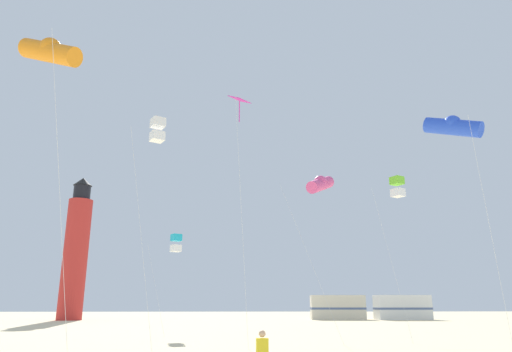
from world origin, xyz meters
The scene contains 11 objects.
kite_flyer_standing centered at (1.53, 6.83, 0.61)m, with size 0.35×0.52×1.16m.
kite_tube_orange centered at (-5.82, 7.44, 10.39)m, with size 2.81×2.31×11.09m.
kite_box_lime centered at (9.75, 17.50, 8.19)m, with size 1.77×1.77×8.78m.
kite_diamond_magenta centered at (0.84, 13.88, 11.14)m, with size 1.22×1.22×11.90m.
kite_box_white centered at (-3.06, 13.51, 9.85)m, with size 1.69×1.56×10.45m.
kite_tube_rainbow centered at (5.52, 18.10, 8.47)m, with size 3.42×3.62×9.18m.
kite_box_cyan centered at (-3.22, 23.20, 5.69)m, with size 2.30×2.30×6.27m.
kite_tube_blue centered at (10.16, 11.24, 9.36)m, with size 2.48×2.47×10.06m.
lighthouse_distant centered at (-18.28, 48.34, 7.84)m, with size 2.80×2.80×16.80m.
rv_van_cream centered at (12.93, 49.66, 1.39)m, with size 6.57×2.74×2.80m.
rv_van_white centered at (20.48, 48.67, 1.39)m, with size 6.56×2.68×2.80m.
Camera 1 is at (0.79, -7.12, 1.92)m, focal length 32.19 mm.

